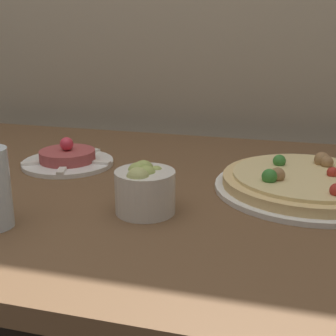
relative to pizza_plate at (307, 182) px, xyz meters
The scene contains 4 objects.
dining_table 0.38m from the pizza_plate, behind, with size 1.39×0.89×0.72m.
pizza_plate is the anchor object (origin of this frame).
tartare_plate 0.53m from the pizza_plate, behind, with size 0.21×0.21×0.07m.
small_bowl 0.33m from the pizza_plate, 145.80° to the right, with size 0.10×0.10×0.09m.
Camera 1 is at (0.33, -0.41, 1.04)m, focal length 50.00 mm.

